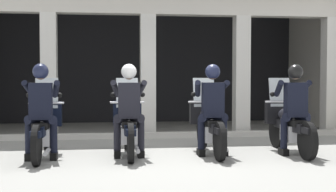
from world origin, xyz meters
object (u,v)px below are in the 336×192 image
(motorcycle_far_left, at_px, (44,128))
(police_officer_center_right, at_px, (212,102))
(police_officer_far_left, at_px, (41,103))
(police_officer_center_left, at_px, (129,102))
(motorcycle_far_right, at_px, (288,125))
(police_officer_far_right, at_px, (295,101))
(motorcycle_center_left, at_px, (128,126))
(motorcycle_center_right, at_px, (209,125))

(motorcycle_far_left, bearing_deg, police_officer_center_right, -12.64)
(police_officer_far_left, bearing_deg, police_officer_center_left, -5.86)
(police_officer_far_left, height_order, motorcycle_far_right, police_officer_far_left)
(police_officer_center_right, relative_size, police_officer_far_right, 1.00)
(police_officer_center_right, distance_m, motorcycle_far_right, 1.51)
(police_officer_far_left, bearing_deg, motorcycle_far_left, 81.72)
(motorcycle_center_left, height_order, motorcycle_far_right, same)
(motorcycle_center_right, bearing_deg, motorcycle_far_left, 174.06)
(police_officer_center_left, relative_size, motorcycle_far_right, 0.78)
(motorcycle_center_right, xyz_separation_m, motorcycle_far_right, (1.44, -0.12, 0.00))
(motorcycle_far_left, relative_size, police_officer_center_left, 1.29)
(motorcycle_center_left, relative_size, motorcycle_center_right, 1.00)
(motorcycle_center_left, distance_m, police_officer_far_right, 2.94)
(police_officer_center_left, distance_m, motorcycle_far_right, 2.92)
(police_officer_far_right, bearing_deg, motorcycle_far_left, 162.92)
(police_officer_center_right, bearing_deg, motorcycle_center_right, 82.77)
(motorcycle_far_left, distance_m, police_officer_far_right, 4.35)
(motorcycle_center_right, bearing_deg, police_officer_center_right, -97.23)
(motorcycle_center_left, relative_size, police_officer_center_left, 1.29)
(motorcycle_center_left, xyz_separation_m, police_officer_center_right, (1.44, -0.29, 0.44))
(motorcycle_center_left, xyz_separation_m, police_officer_far_right, (2.88, -0.41, 0.44))
(motorcycle_far_right, distance_m, police_officer_far_right, 0.52)
(motorcycle_far_left, distance_m, motorcycle_center_left, 1.44)
(police_officer_center_left, distance_m, police_officer_far_right, 2.88)
(motorcycle_far_right, xyz_separation_m, police_officer_far_right, (-0.00, -0.28, 0.44))
(police_officer_far_left, bearing_deg, police_officer_center_right, -7.00)
(motorcycle_far_left, height_order, police_officer_center_right, police_officer_center_right)
(motorcycle_far_right, bearing_deg, motorcycle_center_left, 165.13)
(motorcycle_center_left, bearing_deg, motorcycle_far_left, 179.91)
(police_officer_center_right, height_order, police_officer_far_right, same)
(police_officer_far_left, relative_size, motorcycle_far_right, 0.78)
(motorcycle_center_left, relative_size, police_officer_far_right, 1.29)
(police_officer_far_left, relative_size, police_officer_center_left, 1.00)
(police_officer_center_left, distance_m, motorcycle_center_right, 1.53)
(police_officer_center_right, bearing_deg, police_officer_far_right, -11.77)
(police_officer_far_left, distance_m, motorcycle_far_right, 4.35)
(motorcycle_center_right, bearing_deg, police_officer_far_left, 179.67)
(motorcycle_far_left, xyz_separation_m, police_officer_center_left, (1.44, -0.23, 0.44))
(motorcycle_center_left, distance_m, police_officer_center_right, 1.53)
(motorcycle_far_left, bearing_deg, motorcycle_center_left, -5.86)
(police_officer_center_left, height_order, police_officer_center_right, same)
(motorcycle_center_left, relative_size, police_officer_center_right, 1.29)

